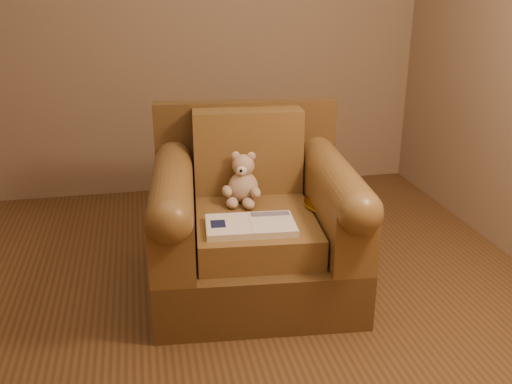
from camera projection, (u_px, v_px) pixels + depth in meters
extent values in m
plane|color=brown|center=(200.00, 324.00, 2.88)|extent=(4.00, 4.00, 0.00)
cube|color=#886E54|center=(164.00, 19.00, 4.24)|extent=(4.00, 0.02, 2.70)
cube|color=#886E54|center=(377.00, 290.00, 0.57)|extent=(4.00, 0.02, 2.70)
cube|color=brown|center=(254.00, 262.00, 3.19)|extent=(1.16, 1.11, 0.30)
cube|color=brown|center=(246.00, 156.00, 3.44)|extent=(1.08, 0.20, 0.67)
cube|color=brown|center=(255.00, 228.00, 3.05)|extent=(0.69, 0.80, 0.16)
cube|color=brown|center=(248.00, 151.00, 3.28)|extent=(0.63, 0.23, 0.48)
cube|color=brown|center=(174.00, 216.00, 2.98)|extent=(0.30, 0.93, 0.34)
cube|color=brown|center=(334.00, 209.00, 3.07)|extent=(0.30, 0.93, 0.34)
cylinder|color=brown|center=(172.00, 186.00, 2.92)|extent=(0.30, 0.93, 0.21)
cylinder|color=brown|center=(336.00, 179.00, 3.01)|extent=(0.30, 0.93, 0.21)
ellipsoid|color=tan|center=(243.00, 187.00, 3.18)|extent=(0.17, 0.15, 0.18)
sphere|color=tan|center=(243.00, 165.00, 3.15)|extent=(0.12, 0.12, 0.12)
ellipsoid|color=tan|center=(236.00, 156.00, 3.14)|extent=(0.05, 0.03, 0.05)
ellipsoid|color=tan|center=(251.00, 156.00, 3.13)|extent=(0.05, 0.03, 0.05)
ellipsoid|color=beige|center=(242.00, 171.00, 3.10)|extent=(0.06, 0.04, 0.05)
sphere|color=black|center=(241.00, 171.00, 3.07)|extent=(0.02, 0.02, 0.02)
ellipsoid|color=tan|center=(227.00, 191.00, 3.13)|extent=(0.06, 0.11, 0.06)
ellipsoid|color=tan|center=(255.00, 193.00, 3.11)|extent=(0.06, 0.11, 0.06)
ellipsoid|color=tan|center=(232.00, 203.00, 3.11)|extent=(0.07, 0.11, 0.06)
ellipsoid|color=tan|center=(249.00, 204.00, 3.10)|extent=(0.07, 0.11, 0.06)
cube|color=beige|center=(250.00, 226.00, 2.85)|extent=(0.47, 0.30, 0.03)
cube|color=white|center=(228.00, 224.00, 2.83)|extent=(0.24, 0.29, 0.00)
cube|color=white|center=(273.00, 222.00, 2.86)|extent=(0.24, 0.29, 0.00)
cube|color=beige|center=(250.00, 222.00, 2.85)|extent=(0.03, 0.27, 0.00)
cube|color=#0F1638|center=(218.00, 224.00, 2.83)|extent=(0.08, 0.10, 0.00)
cube|color=slate|center=(270.00, 214.00, 2.95)|extent=(0.21, 0.07, 0.00)
cylinder|color=gold|center=(331.00, 277.00, 3.31)|extent=(0.28, 0.28, 0.02)
cylinder|color=gold|center=(333.00, 241.00, 3.23)|extent=(0.03, 0.03, 0.45)
cylinder|color=gold|center=(335.00, 203.00, 3.14)|extent=(0.35, 0.35, 0.02)
cylinder|color=gold|center=(335.00, 205.00, 3.15)|extent=(0.03, 0.03, 0.02)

